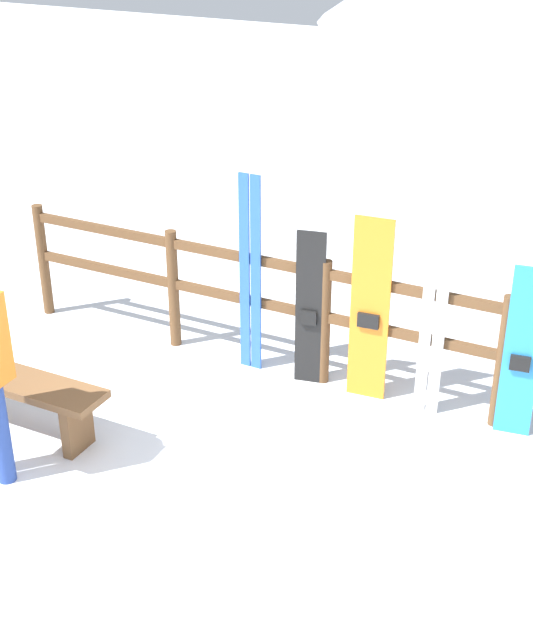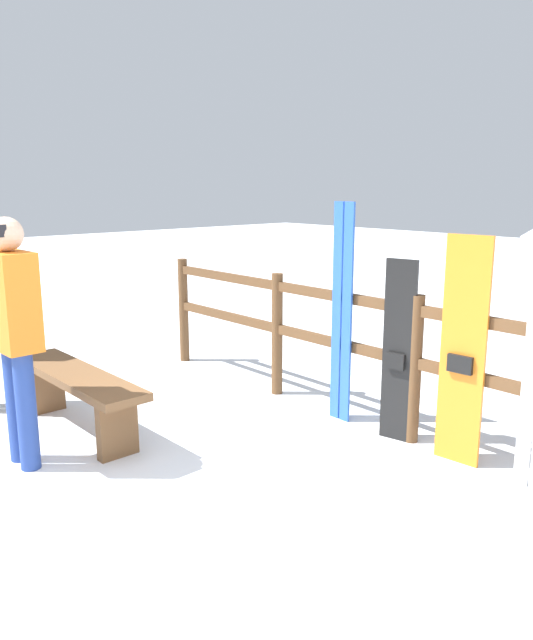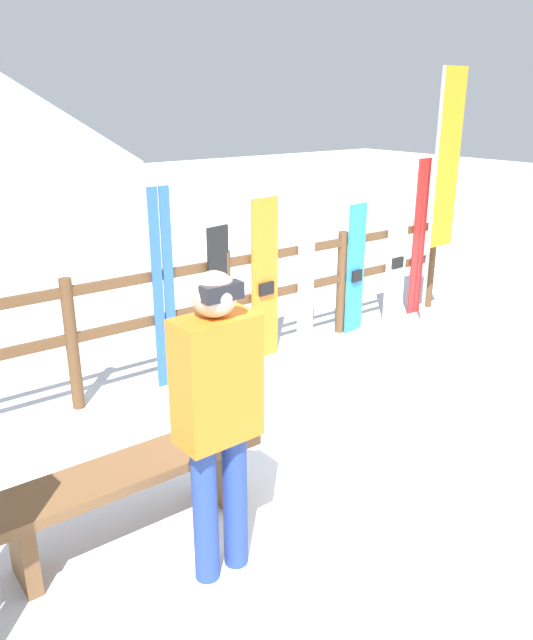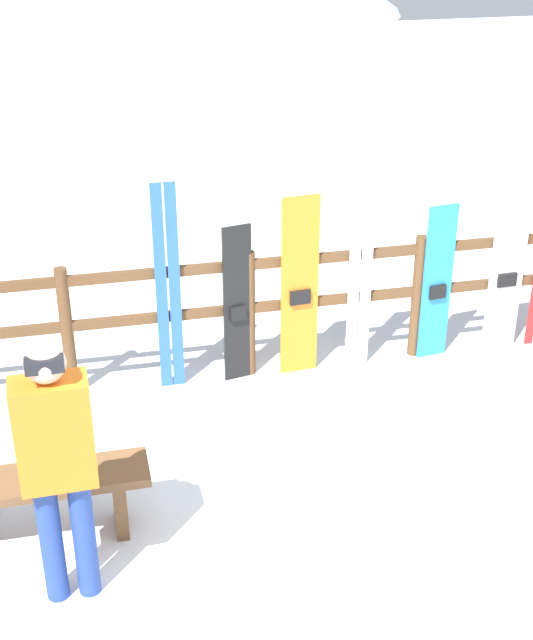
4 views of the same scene
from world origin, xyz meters
TOP-DOWN VIEW (x-y plane):
  - ground_plane at (0.00, 0.00)m, footprint 40.00×40.00m
  - fence at (0.00, 2.15)m, footprint 5.96×0.10m
  - bench at (-1.82, 0.40)m, footprint 1.60×0.36m
  - person_orange at (-1.54, -0.13)m, footprint 0.42×0.24m
  - ski_pair_blue at (-0.66, 2.09)m, footprint 0.20×0.02m
  - snowboard_black_stripe at (-0.11, 2.09)m, footprint 0.24×0.09m
  - snowboard_orange at (0.41, 2.09)m, footprint 0.32×0.07m
  - ski_pair_white at (0.92, 2.09)m, footprint 0.20×0.02m
  - snowboard_blue at (1.61, 2.09)m, footprint 0.27×0.08m
  - snowboard_white at (2.24, 2.09)m, footprint 0.31×0.06m
  - ski_pair_red at (2.61, 2.09)m, footprint 0.20×0.02m
  - rental_flag at (2.57, 1.82)m, footprint 0.40×0.04m

SIDE VIEW (x-z plane):
  - ground_plane at x=0.00m, z-range 0.00..0.00m
  - bench at x=-1.82m, z-range 0.12..0.60m
  - fence at x=0.00m, z-range 0.11..1.22m
  - snowboard_black_stripe at x=-0.11m, z-range 0.00..1.35m
  - snowboard_blue at x=1.61m, z-range 0.00..1.38m
  - snowboard_white at x=2.24m, z-range 0.00..1.48m
  - snowboard_orange at x=0.41m, z-range 0.00..1.55m
  - ski_pair_white at x=0.92m, z-range 0.00..1.65m
  - ski_pair_blue at x=-0.66m, z-range 0.00..1.74m
  - ski_pair_red at x=2.61m, z-range 0.00..1.78m
  - person_orange at x=-1.54m, z-range 0.14..1.82m
  - rental_flag at x=2.57m, z-range 0.28..2.99m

